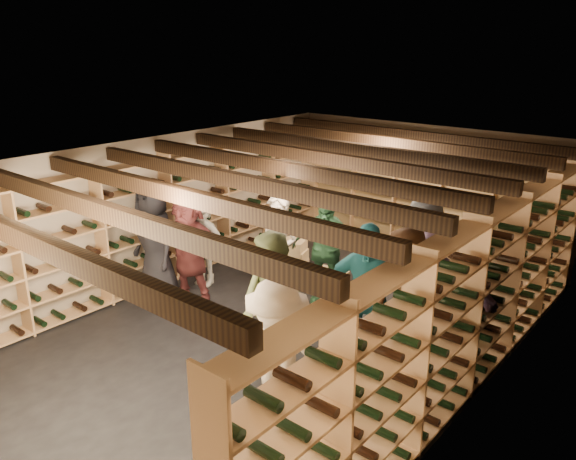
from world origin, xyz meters
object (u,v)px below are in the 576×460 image
at_px(crate_stack_left, 291,259).
at_px(person_12, 422,261).
at_px(crate_stack_right, 331,281).
at_px(person_10, 324,250).
at_px(crate_loose, 326,284).
at_px(person_11, 429,290).
at_px(person_9, 202,241).
at_px(person_4, 365,296).
at_px(person_7, 278,254).
at_px(person_5, 189,247).
at_px(person_3, 277,361).
at_px(person_8, 405,308).
at_px(person_2, 274,307).
at_px(person_0, 155,240).

relative_size(crate_stack_left, person_12, 0.37).
height_order(crate_stack_right, person_10, person_10).
relative_size(crate_loose, person_11, 0.26).
xyz_separation_m(crate_loose, person_9, (-1.67, -1.14, 0.68)).
bearing_deg(person_4, crate_loose, 121.21).
bearing_deg(person_7, crate_stack_left, 117.69).
relative_size(crate_stack_right, person_10, 0.30).
bearing_deg(person_5, crate_loose, 35.00).
relative_size(crate_stack_right, person_3, 0.30).
relative_size(crate_stack_right, person_8, 0.28).
bearing_deg(person_2, person_12, 76.31).
relative_size(crate_loose, person_7, 0.28).
xyz_separation_m(crate_stack_right, person_7, (-0.21, -1.05, 0.73)).
relative_size(person_7, person_11, 0.95).
bearing_deg(person_12, person_8, -57.75).
bearing_deg(person_5, person_11, -2.05).
xyz_separation_m(person_2, person_12, (0.67, 2.39, 0.02)).
bearing_deg(person_8, person_2, -126.62).
bearing_deg(crate_loose, person_2, -67.75).
distance_m(crate_stack_left, person_0, 2.29).
relative_size(person_4, person_9, 1.21).
height_order(crate_stack_right, person_4, person_4).
height_order(crate_loose, person_3, person_3).
xyz_separation_m(person_2, person_4, (0.68, 0.90, 0.02)).
height_order(crate_stack_left, person_2, person_2).
distance_m(crate_stack_right, person_12, 1.72).
xyz_separation_m(crate_stack_right, person_11, (2.09, -0.87, 0.78)).
bearing_deg(person_8, person_12, 127.87).
xyz_separation_m(crate_stack_left, person_10, (0.98, -0.39, 0.52)).
xyz_separation_m(crate_stack_right, person_10, (0.14, -0.39, 0.69)).
distance_m(person_5, person_7, 1.42).
xyz_separation_m(crate_stack_right, person_9, (-1.77, -1.14, 0.60)).
xyz_separation_m(person_10, person_12, (1.41, 0.39, 0.06)).
height_order(crate_loose, person_8, person_8).
relative_size(crate_loose, person_2, 0.28).
bearing_deg(person_9, crate_stack_left, 39.33).
xyz_separation_m(crate_loose, person_12, (1.65, 0.00, 0.84)).
relative_size(person_4, person_5, 1.07).
bearing_deg(crate_loose, person_4, -41.92).
height_order(person_4, person_5, person_4).
bearing_deg(crate_stack_left, person_11, -16.60).
xyz_separation_m(person_0, person_9, (0.23, 0.74, -0.17)).
relative_size(person_9, person_10, 0.89).
bearing_deg(person_7, person_3, -52.58).
height_order(person_2, person_8, person_8).
height_order(crate_stack_left, person_5, person_5).
height_order(crate_loose, person_10, person_10).
distance_m(crate_loose, person_3, 3.71).
distance_m(crate_loose, person_9, 2.14).
xyz_separation_m(crate_loose, person_8, (2.20, -1.50, 0.86)).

